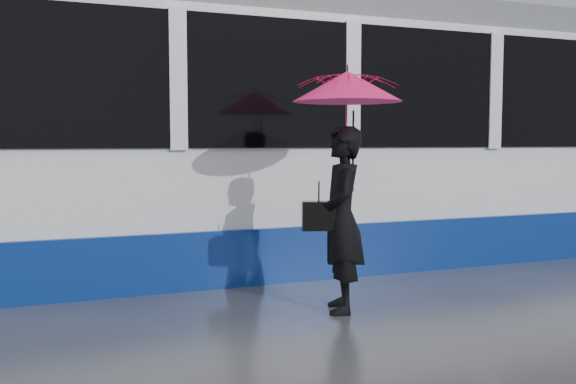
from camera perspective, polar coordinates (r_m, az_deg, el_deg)
name	(u,v)px	position (r m, az deg, el deg)	size (l,w,h in m)	color
ground	(204,324)	(5.68, -7.44, -11.57)	(90.00, 90.00, 0.00)	#2F2F34
rails	(154,269)	(8.06, -11.86, -6.74)	(34.00, 1.51, 0.02)	#3F3D38
woman	(341,219)	(5.91, 4.78, -2.45)	(0.62, 0.41, 1.71)	black
umbrella	(347,108)	(5.90, 5.28, 7.44)	(1.27, 1.27, 1.15)	#F01455
handbag	(319,216)	(5.83, 2.75, -2.12)	(0.33, 0.22, 0.44)	black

